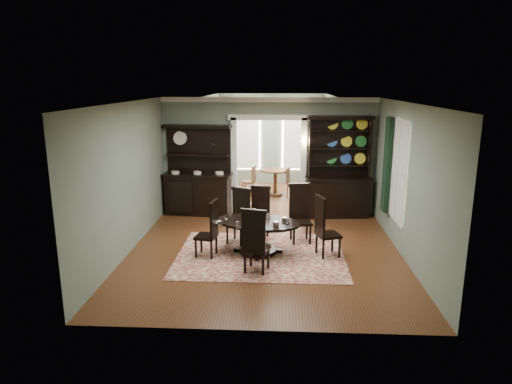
% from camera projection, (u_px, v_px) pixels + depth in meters
% --- Properties ---
extents(room, '(5.51, 6.01, 3.01)m').
position_uv_depth(room, '(265.00, 176.00, 8.96)').
color(room, brown).
rests_on(room, ground).
extents(parlor, '(3.51, 3.50, 3.01)m').
position_uv_depth(parlor, '(271.00, 143.00, 14.30)').
color(parlor, brown).
rests_on(parlor, ground).
extents(doorway_trim, '(2.08, 0.25, 2.57)m').
position_uv_depth(doorway_trim, '(269.00, 152.00, 11.82)').
color(doorway_trim, silver).
rests_on(doorway_trim, floor).
extents(right_window, '(0.15, 1.47, 2.12)m').
position_uv_depth(right_window, '(393.00, 168.00, 9.68)').
color(right_window, white).
rests_on(right_window, wall_right).
extents(wall_sconce, '(0.27, 0.21, 0.21)m').
position_uv_depth(wall_sconce, '(306.00, 142.00, 11.56)').
color(wall_sconce, '#B1752F').
rests_on(wall_sconce, back_wall_right).
extents(rug, '(3.32, 2.63, 0.01)m').
position_uv_depth(rug, '(261.00, 255.00, 9.14)').
color(rug, maroon).
rests_on(rug, floor).
extents(dining_table, '(1.93, 1.93, 0.67)m').
position_uv_depth(dining_table, '(258.00, 231.00, 9.17)').
color(dining_table, black).
rests_on(dining_table, rug).
extents(centerpiece, '(1.58, 1.02, 0.26)m').
position_uv_depth(centerpiece, '(254.00, 217.00, 9.13)').
color(centerpiece, silver).
rests_on(centerpiece, dining_table).
extents(chair_far_left, '(0.57, 0.56, 1.19)m').
position_uv_depth(chair_far_left, '(240.00, 214.00, 9.79)').
color(chair_far_left, black).
rests_on(chair_far_left, rug).
extents(chair_far_mid, '(0.49, 0.47, 1.17)m').
position_uv_depth(chair_far_mid, '(260.00, 211.00, 10.04)').
color(chair_far_mid, black).
rests_on(chair_far_mid, rug).
extents(chair_far_right, '(0.53, 0.51, 1.27)m').
position_uv_depth(chair_far_right, '(300.00, 211.00, 9.83)').
color(chair_far_right, black).
rests_on(chair_far_right, rug).
extents(chair_end_left, '(0.47, 0.49, 1.15)m').
position_uv_depth(chair_end_left, '(210.00, 227.00, 8.94)').
color(chair_end_left, black).
rests_on(chair_end_left, rug).
extents(chair_end_right, '(0.55, 0.57, 1.24)m').
position_uv_depth(chair_end_right, '(324.00, 225.00, 8.94)').
color(chair_end_right, black).
rests_on(chair_end_right, rug).
extents(chair_near, '(0.55, 0.53, 1.23)m').
position_uv_depth(chair_near, '(255.00, 240.00, 8.13)').
color(chair_near, black).
rests_on(chair_near, rug).
extents(sideboard, '(1.81, 0.78, 2.32)m').
position_uv_depth(sideboard, '(198.00, 183.00, 11.84)').
color(sideboard, black).
rests_on(sideboard, floor).
extents(welsh_dresser, '(1.69, 0.73, 2.56)m').
position_uv_depth(welsh_dresser, '(338.00, 181.00, 11.62)').
color(welsh_dresser, black).
rests_on(welsh_dresser, floor).
extents(parlor_table, '(0.86, 0.86, 0.79)m').
position_uv_depth(parlor_table, '(275.00, 179.00, 13.83)').
color(parlor_table, '#562F18').
rests_on(parlor_table, parlor_floor).
extents(parlor_chair_left, '(0.42, 0.41, 0.91)m').
position_uv_depth(parlor_chair_left, '(250.00, 180.00, 13.75)').
color(parlor_chair_left, '#562F18').
rests_on(parlor_chair_left, parlor_floor).
extents(parlor_chair_right, '(0.41, 0.40, 0.88)m').
position_uv_depth(parlor_chair_right, '(291.00, 182.00, 13.59)').
color(parlor_chair_right, '#562F18').
rests_on(parlor_chair_right, parlor_floor).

